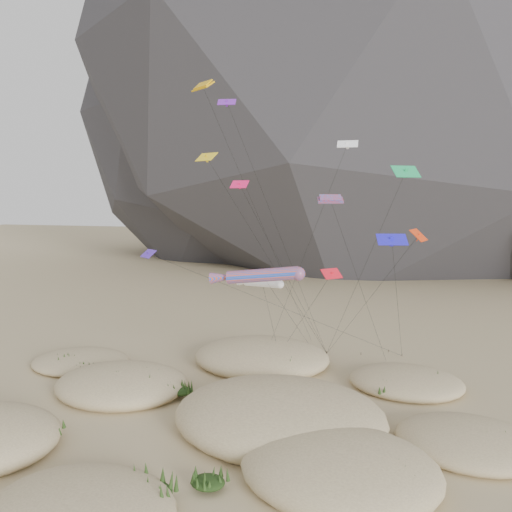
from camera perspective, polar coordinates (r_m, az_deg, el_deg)
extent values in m
plane|color=#CCB789|center=(41.05, -2.24, -20.26)|extent=(500.00, 500.00, 0.00)
ellipsoid|color=black|center=(155.41, 15.10, 21.94)|extent=(191.54, 147.29, 156.00)
ellipsoid|color=#2B2B30|center=(166.96, -1.27, 15.46)|extent=(136.20, 127.83, 116.00)
ellipsoid|color=#CCB789|center=(33.94, -19.65, -25.85)|extent=(11.62, 9.88, 2.47)
ellipsoid|color=#CCB789|center=(36.31, 9.54, -22.78)|extent=(13.33, 11.33, 3.52)
ellipsoid|color=#CCB789|center=(51.35, -15.09, -13.96)|extent=(13.02, 11.06, 3.06)
ellipsoid|color=#CCB789|center=(42.53, 2.72, -17.76)|extent=(17.33, 14.73, 4.44)
ellipsoid|color=#CCB789|center=(42.74, 23.21, -18.93)|extent=(10.83, 9.20, 2.25)
ellipsoid|color=#CCB789|center=(57.20, 0.66, -11.45)|extent=(15.26, 12.97, 3.47)
ellipsoid|color=#CCB789|center=(52.93, 16.76, -13.58)|extent=(11.07, 9.41, 2.27)
ellipsoid|color=#CCB789|center=(60.25, -19.41, -11.27)|extent=(10.91, 9.28, 1.78)
ellipsoid|color=black|center=(43.45, -22.77, -18.04)|extent=(2.19, 1.87, 0.66)
ellipsoid|color=black|center=(34.49, -11.99, -24.93)|extent=(2.81, 2.41, 0.84)
ellipsoid|color=black|center=(35.14, -5.52, -24.36)|extent=(2.24, 1.92, 0.67)
ellipsoid|color=black|center=(34.75, 15.01, -23.99)|extent=(3.12, 2.67, 0.94)
ellipsoid|color=black|center=(34.57, 7.18, -24.36)|extent=(2.08, 1.78, 0.62)
ellipsoid|color=black|center=(51.02, -13.14, -13.90)|extent=(3.27, 2.80, 0.98)
ellipsoid|color=black|center=(48.54, -8.67, -15.02)|extent=(2.29, 1.96, 0.69)
ellipsoid|color=black|center=(42.96, 3.13, -17.36)|extent=(3.09, 2.64, 0.93)
ellipsoid|color=black|center=(44.94, 7.00, -16.42)|extent=(2.50, 2.14, 0.75)
ellipsoid|color=black|center=(42.44, 1.76, -17.96)|extent=(2.70, 2.31, 0.81)
ellipsoid|color=black|center=(42.28, 26.19, -19.23)|extent=(2.65, 2.27, 0.80)
ellipsoid|color=black|center=(55.81, 2.35, -11.69)|extent=(3.42, 2.93, 1.03)
ellipsoid|color=black|center=(53.90, 4.31, -12.49)|extent=(2.88, 2.47, 0.87)
ellipsoid|color=black|center=(52.95, 19.17, -13.44)|extent=(2.57, 2.20, 0.77)
ellipsoid|color=black|center=(49.63, 15.43, -14.82)|extent=(2.39, 2.05, 0.72)
ellipsoid|color=black|center=(59.94, -21.08, -11.34)|extent=(2.41, 2.06, 0.72)
ellipsoid|color=black|center=(56.87, -19.05, -12.34)|extent=(2.03, 1.74, 0.61)
cylinder|color=#3F2D1E|center=(58.81, 0.94, -11.58)|extent=(0.08, 0.08, 0.30)
cylinder|color=#3F2D1E|center=(60.80, 2.75, -10.97)|extent=(0.08, 0.08, 0.30)
cylinder|color=#3F2D1E|center=(61.30, 8.09, -10.88)|extent=(0.08, 0.08, 0.30)
cylinder|color=#3F2D1E|center=(61.64, 11.90, -10.86)|extent=(0.08, 0.08, 0.30)
cylinder|color=#3F2D1E|center=(62.32, 16.34, -10.80)|extent=(0.08, 0.08, 0.30)
cylinder|color=#3F2D1E|center=(66.38, -0.32, -9.44)|extent=(0.08, 0.08, 0.30)
cylinder|color=#3F2D1E|center=(63.46, 14.89, -10.43)|extent=(0.08, 0.08, 0.30)
cylinder|color=#3F2D1E|center=(61.39, -3.27, -10.80)|extent=(0.08, 0.08, 0.30)
cylinder|color=#F94E1A|center=(45.35, 0.72, -2.22)|extent=(6.72, 1.45, 1.89)
sphere|color=#F94E1A|center=(44.70, 4.85, -2.03)|extent=(1.27, 1.27, 1.27)
cone|color=#F94E1A|center=(46.35, -3.65, -2.45)|extent=(2.77, 1.19, 1.36)
cylinder|color=black|center=(53.17, 4.17, -7.26)|extent=(2.67, 14.61, 11.59)
cylinder|color=white|center=(49.03, 0.75, -3.12)|extent=(4.48, 3.02, 1.08)
sphere|color=white|center=(47.39, 2.76, -3.25)|extent=(0.79, 0.79, 0.79)
cone|color=white|center=(50.90, -1.31, -3.03)|extent=(2.00, 1.55, 0.81)
cylinder|color=black|center=(54.23, 1.82, -7.70)|extent=(0.25, 8.68, 10.25)
cube|color=#DC9F0B|center=(53.64, -6.09, 18.70)|extent=(2.88, 2.45, 0.80)
cube|color=#DC9F0B|center=(53.69, -6.09, 18.92)|extent=(2.40, 2.01, 0.78)
cylinder|color=black|center=(57.97, 0.92, 3.03)|extent=(9.10, 14.35, 29.80)
cube|color=red|center=(48.61, 8.50, 6.34)|extent=(2.64, 1.67, 0.67)
cube|color=red|center=(48.60, 8.51, 6.60)|extent=(2.23, 1.36, 0.67)
cylinder|color=black|center=(53.57, 11.89, -3.58)|extent=(5.58, 8.87, 18.37)
cube|color=#189F59|center=(48.46, 16.75, 9.23)|extent=(2.80, 2.34, 1.13)
cube|color=#189F59|center=(48.45, 16.75, 9.06)|extent=(0.47, 0.50, 0.84)
cylinder|color=black|center=(53.90, 11.92, -2.07)|extent=(8.27, 9.58, 20.94)
cube|color=purple|center=(51.80, -3.36, 17.17)|extent=(1.94, 1.23, 0.73)
cube|color=purple|center=(51.77, -3.36, 17.01)|extent=(0.26, 0.27, 0.61)
cylinder|color=black|center=(54.61, 2.92, 1.90)|extent=(9.07, 9.84, 27.98)
cube|color=red|center=(43.96, 8.64, -2.01)|extent=(1.93, 1.96, 0.81)
cube|color=red|center=(43.98, 8.63, -2.20)|extent=(0.36, 0.36, 0.62)
cylinder|color=black|center=(52.17, 5.24, -7.28)|extent=(7.69, 13.35, 11.97)
cube|color=#471FBA|center=(54.25, -12.21, 0.27)|extent=(2.21, 2.00, 0.81)
cube|color=#471FBA|center=(54.27, -12.21, 0.11)|extent=(0.35, 0.35, 0.68)
cylinder|color=black|center=(56.26, 2.94, -5.88)|extent=(26.46, 11.97, 12.64)
cube|color=white|center=(53.22, 10.43, 12.49)|extent=(2.15, 1.18, 0.82)
cube|color=white|center=(53.20, 10.42, 12.33)|extent=(0.26, 0.26, 0.72)
cylinder|color=black|center=(54.60, 5.44, -0.21)|extent=(9.18, 1.31, 24.03)
cube|color=#FF3A0D|center=(44.69, 18.10, 2.28)|extent=(1.67, 2.50, 1.00)
cube|color=#FF3A0D|center=(44.70, 18.10, 2.09)|extent=(0.41, 0.36, 0.75)
cylinder|color=black|center=(52.47, 12.35, -5.41)|extent=(9.45, 13.43, 15.38)
cube|color=#F1165B|center=(48.58, -1.90, 8.19)|extent=(1.82, 1.03, 0.77)
cube|color=#F1165B|center=(48.57, -1.90, 8.01)|extent=(0.24, 0.30, 0.57)
cylinder|color=black|center=(53.99, 3.65, -2.52)|extent=(7.18, 11.72, 19.83)
cube|color=yellow|center=(50.31, -5.69, 11.20)|extent=(2.42, 1.83, 0.87)
cube|color=yellow|center=(50.30, -5.68, 11.03)|extent=(0.34, 0.35, 0.73)
cylinder|color=black|center=(54.40, 1.88, -1.00)|extent=(10.72, 11.29, 22.55)
cube|color=#2019D9|center=(41.32, 15.28, 1.83)|extent=(2.59, 1.76, 0.84)
cube|color=#2019D9|center=(41.33, 15.27, 1.62)|extent=(0.33, 0.28, 0.82)
cylinder|color=black|center=(51.53, 15.91, -5.82)|extent=(1.42, 18.35, 15.24)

